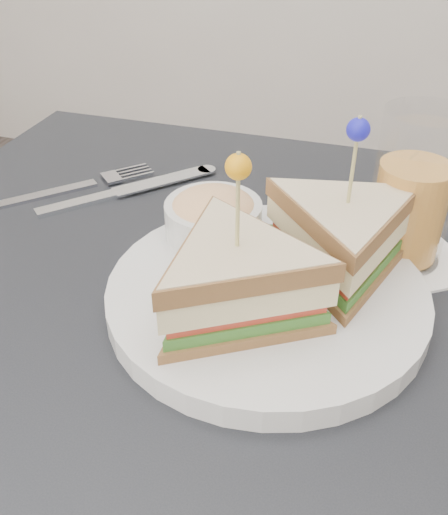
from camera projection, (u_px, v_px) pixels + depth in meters
table at (212, 364)px, 0.58m from camera, size 0.80×0.80×0.75m
plate_meal at (278, 262)px, 0.51m from camera, size 0.33×0.31×0.17m
cutlery_fork at (79, 186)px, 0.72m from camera, size 0.16×0.17×0.01m
cutlery_knife at (123, 192)px, 0.71m from camera, size 0.18×0.19×0.01m
drink_set at (411, 198)px, 0.56m from camera, size 0.17×0.17×0.16m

